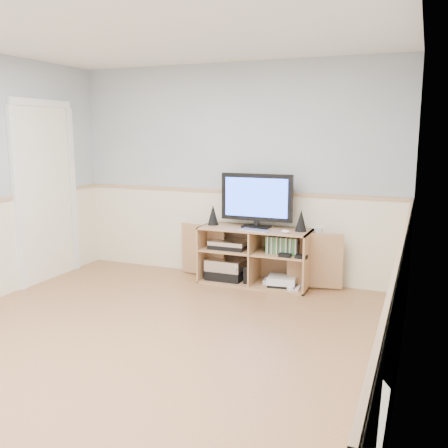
{
  "coord_description": "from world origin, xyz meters",
  "views": [
    {
      "loc": [
        2.09,
        -3.25,
        1.71
      ],
      "look_at": [
        0.29,
        1.2,
        0.83
      ],
      "focal_mm": 40.0,
      "sensor_mm": 36.0,
      "label": 1
    }
  ],
  "objects_px": {
    "monitor": "(257,199)",
    "keyboard": "(255,230)",
    "media_cabinet": "(256,255)",
    "game_consoles": "(281,281)"
  },
  "relations": [
    {
      "from": "keyboard",
      "to": "media_cabinet",
      "type": "bearing_deg",
      "value": 115.2
    },
    {
      "from": "media_cabinet",
      "to": "monitor",
      "type": "distance_m",
      "value": 0.65
    },
    {
      "from": "media_cabinet",
      "to": "keyboard",
      "type": "height_order",
      "value": "keyboard"
    },
    {
      "from": "keyboard",
      "to": "game_consoles",
      "type": "xyz_separation_m",
      "value": [
        0.28,
        0.13,
        -0.59
      ]
    },
    {
      "from": "monitor",
      "to": "keyboard",
      "type": "relative_size",
      "value": 2.57
    },
    {
      "from": "media_cabinet",
      "to": "keyboard",
      "type": "bearing_deg",
      "value": -76.94
    },
    {
      "from": "monitor",
      "to": "keyboard",
      "type": "xyz_separation_m",
      "value": [
        0.05,
        -0.19,
        -0.32
      ]
    },
    {
      "from": "media_cabinet",
      "to": "monitor",
      "type": "relative_size",
      "value": 2.36
    },
    {
      "from": "monitor",
      "to": "keyboard",
      "type": "height_order",
      "value": "monitor"
    },
    {
      "from": "game_consoles",
      "to": "media_cabinet",
      "type": "bearing_deg",
      "value": 168.04
    }
  ]
}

